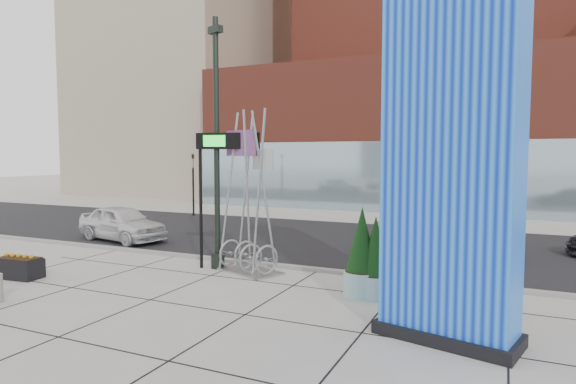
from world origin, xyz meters
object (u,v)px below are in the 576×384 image
at_px(blue_pylon, 452,118).
at_px(lamp_post, 217,168).
at_px(overhead_street_sign, 220,152).
at_px(car_white_west, 122,223).
at_px(public_art_sculpture, 248,230).
at_px(car_silver_mid, 437,235).

bearing_deg(blue_pylon, lamp_post, 170.10).
bearing_deg(lamp_post, blue_pylon, -23.91).
bearing_deg(lamp_post, overhead_street_sign, -38.32).
bearing_deg(overhead_street_sign, car_white_west, 142.98).
distance_m(lamp_post, overhead_street_sign, 0.62).
height_order(overhead_street_sign, car_white_west, overhead_street_sign).
height_order(public_art_sculpture, car_silver_mid, public_art_sculpture).
height_order(lamp_post, public_art_sculpture, lamp_post).
bearing_deg(public_art_sculpture, lamp_post, -159.19).
xyz_separation_m(blue_pylon, car_white_west, (-15.24, 6.42, -3.94)).
bearing_deg(blue_pylon, car_silver_mid, 112.58).
xyz_separation_m(public_art_sculpture, car_silver_mid, (5.54, 5.50, -0.63)).
distance_m(overhead_street_sign, car_silver_mid, 9.27).
height_order(lamp_post, car_white_west, lamp_post).
relative_size(car_white_west, car_silver_mid, 0.98).
bearing_deg(blue_pylon, overhead_street_sign, 170.64).
bearing_deg(car_silver_mid, lamp_post, 121.92).
relative_size(overhead_street_sign, car_white_west, 0.99).
relative_size(public_art_sculpture, overhead_street_sign, 1.16).
bearing_deg(overhead_street_sign, public_art_sculpture, -3.37).
xyz_separation_m(overhead_street_sign, car_white_west, (-7.33, 3.00, -3.27)).
relative_size(blue_pylon, car_silver_mid, 2.00).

